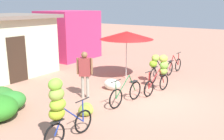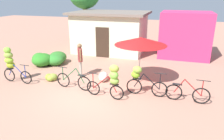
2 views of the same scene
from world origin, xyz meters
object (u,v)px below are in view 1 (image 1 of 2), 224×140
object	(u,v)px
bicycle_leftmost	(60,107)
bicycle_by_shop	(156,66)
bicycle_near_pile	(126,93)
produce_sack	(112,84)
shop_pink	(68,35)
bicycle_rightmost	(174,66)
banana_pile_on_ground	(86,110)
person_vendor	(85,70)
market_umbrella	(127,35)
bicycle_center_loaded	(162,70)

from	to	relation	value
bicycle_leftmost	bicycle_by_shop	world-z (taller)	bicycle_leftmost
bicycle_near_pile	bicycle_by_shop	bearing A→B (deg)	5.93
produce_sack	shop_pink	bearing A→B (deg)	58.45
bicycle_near_pile	produce_sack	bearing A→B (deg)	52.76
bicycle_leftmost	bicycle_rightmost	size ratio (longest dim) A/B	1.02
bicycle_rightmost	banana_pile_on_ground	size ratio (longest dim) A/B	2.31
person_vendor	market_umbrella	bearing A→B (deg)	2.59
bicycle_leftmost	produce_sack	bearing A→B (deg)	18.80
bicycle_center_loaded	banana_pile_on_ground	world-z (taller)	bicycle_center_loaded
bicycle_rightmost	person_vendor	world-z (taller)	person_vendor
bicycle_by_shop	person_vendor	xyz separation A→B (m)	(-3.31, 1.21, 0.33)
bicycle_leftmost	produce_sack	distance (m)	4.41
produce_sack	person_vendor	bearing A→B (deg)	168.92
bicycle_center_loaded	bicycle_rightmost	xyz separation A→B (m)	(2.90, 0.64, -0.48)
bicycle_leftmost	produce_sack	xyz separation A→B (m)	(4.11, 1.40, -0.76)
market_umbrella	bicycle_leftmost	xyz separation A→B (m)	(-5.79, -1.79, -1.02)
bicycle_leftmost	market_umbrella	bearing A→B (deg)	17.22
bicycle_leftmost	person_vendor	bearing A→B (deg)	30.76
bicycle_near_pile	bicycle_rightmost	size ratio (longest dim) A/B	1.04
market_umbrella	produce_sack	xyz separation A→B (m)	(-1.68, -0.40, -1.78)
bicycle_center_loaded	bicycle_by_shop	size ratio (longest dim) A/B	0.98
bicycle_near_pile	shop_pink	bearing A→B (deg)	57.40
bicycle_leftmost	bicycle_by_shop	distance (m)	6.11
bicycle_near_pile	person_vendor	world-z (taller)	person_vendor
bicycle_leftmost	banana_pile_on_ground	world-z (taller)	bicycle_leftmost
bicycle_center_loaded	banana_pile_on_ground	bearing A→B (deg)	164.85
market_umbrella	bicycle_near_pile	distance (m)	3.51
market_umbrella	banana_pile_on_ground	world-z (taller)	market_umbrella
person_vendor	produce_sack	bearing A→B (deg)	-11.08
bicycle_center_loaded	person_vendor	bearing A→B (deg)	139.50
bicycle_by_shop	produce_sack	distance (m)	2.26
bicycle_center_loaded	bicycle_by_shop	bearing A→B (deg)	35.08
shop_pink	bicycle_by_shop	size ratio (longest dim) A/B	1.88
bicycle_center_loaded	produce_sack	size ratio (longest dim) A/B	2.39
shop_pink	produce_sack	bearing A→B (deg)	-121.55
person_vendor	bicycle_center_loaded	bearing A→B (deg)	-40.50
bicycle_by_shop	person_vendor	distance (m)	3.54
bicycle_by_shop	bicycle_rightmost	distance (m)	1.90
bicycle_center_loaded	bicycle_rightmost	distance (m)	3.01
shop_pink	market_umbrella	size ratio (longest dim) A/B	1.34
bicycle_leftmost	bicycle_center_loaded	bearing A→B (deg)	-3.19
bicycle_rightmost	person_vendor	xyz separation A→B (m)	(-5.17, 1.30, 0.69)
bicycle_by_shop	produce_sack	world-z (taller)	bicycle_by_shop
bicycle_near_pile	produce_sack	world-z (taller)	bicycle_near_pile
bicycle_leftmost	person_vendor	size ratio (longest dim) A/B	0.99
market_umbrella	bicycle_by_shop	size ratio (longest dim) A/B	1.40
shop_pink	bicycle_rightmost	distance (m)	7.11
bicycle_rightmost	person_vendor	bearing A→B (deg)	165.87
bicycle_center_loaded	banana_pile_on_ground	distance (m)	3.59
banana_pile_on_ground	person_vendor	distance (m)	1.76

